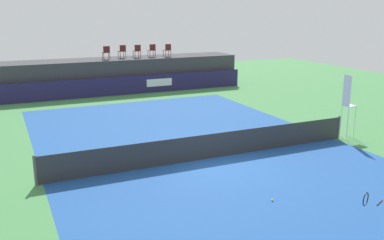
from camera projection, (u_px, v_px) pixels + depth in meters
name	position (u px, v px, depth m)	size (l,w,h in m)	color
ground_plane	(179.00, 137.00, 18.73)	(48.00, 48.00, 0.00)	#3D7A42
court_inner	(210.00, 158.00, 16.09)	(12.00, 22.00, 0.00)	#1C478C
sponsor_wall	(117.00, 86.00, 27.85)	(18.00, 0.22, 1.20)	#231E4C
spectator_platform	(110.00, 75.00, 29.30)	(18.00, 2.80, 2.20)	#38383D
spectator_chair_far_left	(106.00, 52.00, 28.51)	(0.44, 0.44, 0.89)	#561919
spectator_chair_left	(122.00, 51.00, 29.37)	(0.47, 0.47, 0.89)	#561919
spectator_chair_center	(137.00, 50.00, 29.58)	(0.46, 0.46, 0.89)	#561919
spectator_chair_right	(152.00, 50.00, 30.08)	(0.46, 0.46, 0.89)	#561919
spectator_chair_far_right	(167.00, 50.00, 30.24)	(0.47, 0.47, 0.89)	#561919
umpire_chair	(348.00, 102.00, 18.32)	(0.44, 0.44, 2.76)	white
tennis_net	(210.00, 146.00, 15.97)	(12.40, 0.02, 0.95)	#2D2D2D
net_post_near	(35.00, 170.00, 13.48)	(0.10, 0.10, 1.00)	#4C4C51
net_post_far	(339.00, 127.00, 18.44)	(0.10, 0.10, 1.00)	#4C4C51
tennis_ball	(272.00, 200.00, 12.46)	(0.07, 0.07, 0.07)	#D8EA33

